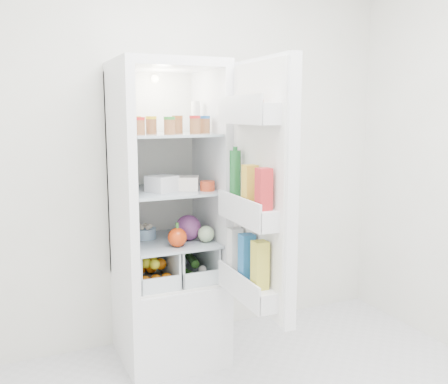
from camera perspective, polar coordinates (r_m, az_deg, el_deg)
name	(u,v)px	position (r m, az deg, el deg)	size (l,w,h in m)	color
room_walls	(313,90)	(1.94, 10.12, 11.42)	(3.02, 3.02, 2.61)	silver
refrigerator	(166,251)	(3.11, -6.59, -6.68)	(0.60, 0.60, 1.80)	white
shelf_low	(169,241)	(3.03, -6.26, -5.62)	(0.49, 0.53, 0.01)	#9EAEB9
shelf_mid	(168,190)	(2.97, -6.36, 0.18)	(0.49, 0.53, 0.01)	#9EAEB9
shelf_top	(167,134)	(2.94, -6.48, 6.55)	(0.49, 0.53, 0.01)	#9EAEB9
crisper_left	(150,265)	(3.03, -8.44, -8.21)	(0.23, 0.46, 0.22)	silver
crisper_right	(189,260)	(3.10, -4.05, -7.72)	(0.23, 0.46, 0.22)	silver
condiment_jars	(169,126)	(2.88, -6.34, 7.50)	(0.46, 0.34, 0.08)	#B21919
squeeze_bottle	(196,117)	(3.03, -3.25, 8.57)	(0.05, 0.05, 0.18)	white
tub_white	(162,184)	(2.88, -7.12, 0.95)	(0.14, 0.14, 0.09)	silver
tub_cream	(187,183)	(2.93, -4.25, 1.02)	(0.13, 0.13, 0.08)	white
tin_red	(207,186)	(2.89, -1.91, 0.70)	(0.09, 0.09, 0.06)	#B5381B
foil_tray	(163,185)	(2.99, -7.00, 0.75)	(0.16, 0.12, 0.04)	#B5B6B9
red_cabbage	(188,228)	(3.00, -4.12, -4.09)	(0.15, 0.15, 0.15)	#541D54
bell_pepper	(177,237)	(2.87, -5.35, -5.18)	(0.11, 0.11, 0.11)	red
mushroom_bowl	(145,233)	(3.08, -9.00, -4.68)	(0.13, 0.13, 0.06)	#9AC1E5
salad_bag	(206,234)	(2.96, -2.08, -4.81)	(0.10, 0.10, 0.10)	#9EBC8D
citrus_pile	(151,270)	(3.02, -8.33, -8.78)	(0.20, 0.31, 0.16)	orange
veg_pile	(190,267)	(3.12, -3.94, -8.55)	(0.16, 0.30, 0.10)	#214818
fridge_door	(258,194)	(2.55, 3.91, -0.27)	(0.18, 0.60, 1.30)	white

